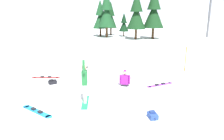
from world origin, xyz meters
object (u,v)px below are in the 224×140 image
object	(u,v)px
loose_snowboard_near_right	(46,77)
trail_marker_pole	(186,59)
pine_tree_young	(124,24)
ski_lift_tower	(210,5)
snowboarder_foreground	(85,82)
backpack_black	(52,82)
snowboarder_midground	(125,79)
pine_tree_twin	(154,11)
loose_snowboard_near_left	(160,85)
loose_snowboard_far_spare	(37,111)
backpack_blue	(153,115)
pine_tree_short	(136,13)
pine_tree_slender	(100,16)
pine_tree_leaning	(107,11)
pine_tree_broad	(111,17)

from	to	relation	value
loose_snowboard_near_right	trail_marker_pole	bearing A→B (deg)	24.85
pine_tree_young	ski_lift_tower	world-z (taller)	ski_lift_tower
ski_lift_tower	trail_marker_pole	bearing A→B (deg)	-101.56
snowboarder_foreground	backpack_black	distance (m)	3.66
snowboarder_midground	pine_tree_young	distance (m)	27.27
trail_marker_pole	pine_tree_twin	world-z (taller)	pine_tree_twin
snowboarder_foreground	backpack_black	world-z (taller)	snowboarder_foreground
loose_snowboard_near_left	trail_marker_pole	size ratio (longest dim) A/B	0.87
loose_snowboard_far_spare	pine_tree_young	size ratio (longest dim) A/B	0.45
loose_snowboard_near_right	ski_lift_tower	world-z (taller)	ski_lift_tower
snowboarder_midground	backpack_blue	xyz separation A→B (m)	(1.87, -3.78, -0.20)
pine_tree_short	loose_snowboard_near_right	bearing A→B (deg)	-95.99
loose_snowboard_near_left	backpack_blue	size ratio (longest dim) A/B	2.80
loose_snowboard_near_left	pine_tree_twin	size ratio (longest dim) A/B	0.19
pine_tree_twin	loose_snowboard_near_right	bearing A→B (deg)	-101.60
pine_tree_twin	loose_snowboard_far_spare	bearing A→B (deg)	-95.15
loose_snowboard_far_spare	pine_tree_slender	xyz separation A→B (m)	(-6.86, 30.15, 3.47)
ski_lift_tower	loose_snowboard_near_right	bearing A→B (deg)	-115.82
pine_tree_twin	ski_lift_tower	size ratio (longest dim) A/B	0.87
loose_snowboard_near_right	backpack_black	distance (m)	1.49
snowboarder_foreground	pine_tree_leaning	distance (m)	28.25
backpack_black	pine_tree_slender	bearing A→B (deg)	101.87
snowboarder_foreground	pine_tree_slender	distance (m)	30.05
backpack_black	pine_tree_slender	world-z (taller)	pine_tree_slender
snowboarder_midground	ski_lift_tower	distance (m)	30.18
loose_snowboard_near_left	backpack_blue	world-z (taller)	backpack_blue
backpack_blue	pine_tree_short	size ratio (longest dim) A/B	0.07
snowboarder_midground	pine_tree_short	xyz separation A→B (m)	(-2.90, 22.56, 3.74)
pine_tree_young	loose_snowboard_near_left	bearing A→B (deg)	-73.70
pine_tree_short	pine_tree_twin	distance (m)	2.92
snowboarder_foreground	loose_snowboard_near_left	bearing A→B (deg)	46.95
backpack_black	pine_tree_short	bearing A→B (deg)	86.86
loose_snowboard_near_left	pine_tree_young	bearing A→B (deg)	106.30
snowboarder_foreground	pine_tree_short	xyz separation A→B (m)	(-1.61, 25.56, 3.08)
snowboarder_midground	snowboarder_foreground	bearing A→B (deg)	-113.32
snowboarder_midground	pine_tree_young	size ratio (longest dim) A/B	0.45
snowboarder_midground	pine_tree_young	bearing A→B (deg)	102.05
backpack_blue	pine_tree_young	world-z (taller)	pine_tree_young
pine_tree_leaning	ski_lift_tower	size ratio (longest dim) A/B	0.86
trail_marker_pole	pine_tree_twin	bearing A→B (deg)	101.07
backpack_blue	loose_snowboard_near_left	bearing A→B (deg)	88.85
pine_tree_leaning	pine_tree_short	bearing A→B (deg)	-17.30
pine_tree_leaning	pine_tree_short	xyz separation A→B (m)	(5.27, -1.64, -0.27)
snowboarder_foreground	backpack_black	bearing A→B (deg)	144.38
trail_marker_pole	pine_tree_short	xyz separation A→B (m)	(-6.41, 18.39, 3.19)
snowboarder_foreground	pine_tree_leaning	size ratio (longest dim) A/B	0.26
pine_tree_short	pine_tree_broad	bearing A→B (deg)	134.64
pine_tree_short	pine_tree_young	xyz separation A→B (m)	(-2.78, 4.04, -1.82)
loose_snowboard_near_left	trail_marker_pole	bearing A→B (deg)	67.11
pine_tree_broad	pine_tree_slender	size ratio (longest dim) A/B	0.97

